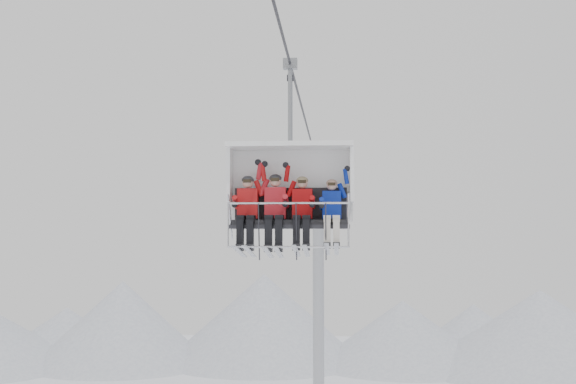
# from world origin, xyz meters

# --- Properties ---
(ridgeline) EXTENTS (72.00, 21.00, 7.00)m
(ridgeline) POSITION_xyz_m (-1.58, 42.05, 2.84)
(ridgeline) COLOR silver
(ridgeline) RESTS_ON ground
(lift_tower_right) EXTENTS (2.00, 1.80, 13.48)m
(lift_tower_right) POSITION_xyz_m (0.00, 22.00, 5.78)
(lift_tower_right) COLOR #A1A3A8
(lift_tower_right) RESTS_ON ground
(haul_cable) EXTENTS (0.06, 50.00, 0.06)m
(haul_cable) POSITION_xyz_m (0.00, 0.00, 13.30)
(haul_cable) COLOR #2D2C31
(haul_cable) RESTS_ON lift_tower_left
(chairlift_carrier) EXTENTS (2.62, 1.17, 3.98)m
(chairlift_carrier) POSITION_xyz_m (0.00, 0.81, 10.73)
(chairlift_carrier) COLOR black
(chairlift_carrier) RESTS_ON haul_cable
(skier_far_left) EXTENTS (0.42, 1.69, 1.67)m
(skier_far_left) POSITION_xyz_m (-0.88, 0.50, 10.22)
(skier_far_left) COLOR #B71315
(skier_far_left) RESTS_ON chairlift_carrier
(skier_center_left) EXTENTS (0.44, 1.69, 1.72)m
(skier_center_left) POSITION_xyz_m (-0.30, 0.50, 10.24)
(skier_center_left) COLOR red
(skier_center_left) RESTS_ON chairlift_carrier
(skier_center_right) EXTENTS (0.41, 1.69, 1.64)m
(skier_center_right) POSITION_xyz_m (0.26, 0.50, 10.22)
(skier_center_right) COLOR #AB0A0C
(skier_center_right) RESTS_ON chairlift_carrier
(skier_far_right) EXTENTS (0.39, 1.69, 1.55)m
(skier_far_right) POSITION_xyz_m (0.87, 0.49, 10.19)
(skier_far_right) COLOR #0C2393
(skier_far_right) RESTS_ON chairlift_carrier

